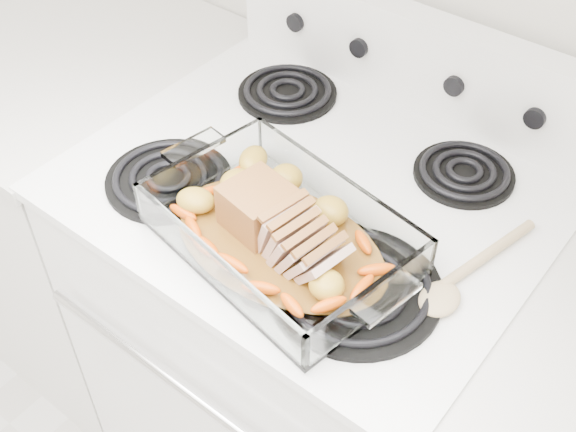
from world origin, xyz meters
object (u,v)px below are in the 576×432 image
Objects in this scene: counter_left at (103,210)px; pork_roast at (273,222)px; electric_range at (311,339)px; baking_dish at (280,237)px.

pork_roast is at bearing -13.21° from counter_left.
electric_range is 5.27× the size of pork_roast.
baking_dish is at bearing -12.99° from counter_left.
counter_left is (-0.67, -0.00, -0.02)m from electric_range.
baking_dish is 1.81× the size of pork_roast.
electric_range is 1.20× the size of counter_left.
pork_roast reaches higher than counter_left.
electric_range is 0.53m from pork_roast.
baking_dish reaches higher than counter_left.
baking_dish is at bearing -72.08° from electric_range.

